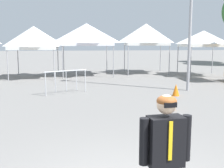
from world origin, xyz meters
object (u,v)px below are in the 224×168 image
at_px(canopy_tent_behind_left, 86,35).
at_px(canopy_tent_far_left, 203,39).
at_px(traffic_cone_lot_center, 176,90).
at_px(canopy_tent_left_of_center, 34,38).
at_px(crowd_barrier_mid_lot, 66,77).
at_px(canopy_tent_behind_right, 146,35).
at_px(traffic_cone_near_barrier, 170,104).
at_px(person_foreground, 165,156).

distance_m(canopy_tent_behind_left, canopy_tent_far_left, 8.13).
bearing_deg(canopy_tent_behind_left, traffic_cone_lot_center, -65.76).
relative_size(canopy_tent_left_of_center, crowd_barrier_mid_lot, 1.79).
bearing_deg(traffic_cone_lot_center, canopy_tent_far_left, 57.98).
relative_size(canopy_tent_left_of_center, traffic_cone_lot_center, 6.31).
relative_size(canopy_tent_far_left, crowd_barrier_mid_lot, 1.66).
distance_m(canopy_tent_behind_left, canopy_tent_behind_right, 4.52).
distance_m(canopy_tent_far_left, crowd_barrier_mid_lot, 11.00).
xyz_separation_m(canopy_tent_behind_right, traffic_cone_near_barrier, (-1.84, -11.52, -2.66)).
bearing_deg(canopy_tent_behind_left, crowd_barrier_mid_lot, -99.09).
height_order(canopy_tent_behind_right, canopy_tent_far_left, canopy_tent_behind_right).
height_order(canopy_tent_behind_left, canopy_tent_behind_right, canopy_tent_behind_right).
xyz_separation_m(canopy_tent_far_left, crowd_barrier_mid_lot, (-9.16, -5.81, -1.81)).
bearing_deg(canopy_tent_left_of_center, canopy_tent_behind_left, 18.27).
xyz_separation_m(canopy_tent_left_of_center, crowd_barrier_mid_lot, (2.30, -5.99, -1.86)).
relative_size(canopy_tent_behind_right, canopy_tent_far_left, 1.18).
relative_size(canopy_tent_behind_right, traffic_cone_lot_center, 6.91).
relative_size(person_foreground, traffic_cone_near_barrier, 3.87).
distance_m(person_foreground, traffic_cone_near_barrier, 6.57).
distance_m(canopy_tent_behind_right, traffic_cone_near_barrier, 11.97).
height_order(canopy_tent_left_of_center, canopy_tent_far_left, canopy_tent_left_of_center).
distance_m(canopy_tent_left_of_center, person_foreground, 16.32).
xyz_separation_m(canopy_tent_behind_right, canopy_tent_far_left, (3.57, -2.10, -0.32)).
xyz_separation_m(canopy_tent_left_of_center, canopy_tent_behind_right, (7.89, 1.92, 0.28)).
bearing_deg(traffic_cone_lot_center, canopy_tent_left_of_center, 135.25).
bearing_deg(crowd_barrier_mid_lot, canopy_tent_behind_left, 80.91).
relative_size(person_foreground, traffic_cone_lot_center, 3.34).
bearing_deg(traffic_cone_lot_center, person_foreground, -110.34).
bearing_deg(canopy_tent_behind_right, crowd_barrier_mid_lot, -125.24).
height_order(canopy_tent_far_left, person_foreground, canopy_tent_far_left).
bearing_deg(traffic_cone_lot_center, crowd_barrier_mid_lot, 167.27).
bearing_deg(canopy_tent_far_left, canopy_tent_behind_right, 149.58).
bearing_deg(traffic_cone_near_barrier, canopy_tent_behind_right, 80.91).
bearing_deg(traffic_cone_near_barrier, canopy_tent_left_of_center, 122.22).
xyz_separation_m(canopy_tent_left_of_center, canopy_tent_far_left, (11.46, -0.17, -0.05)).
distance_m(canopy_tent_left_of_center, canopy_tent_far_left, 11.46).
relative_size(canopy_tent_behind_right, person_foreground, 2.07).
bearing_deg(traffic_cone_near_barrier, canopy_tent_behind_left, 103.65).
xyz_separation_m(canopy_tent_behind_left, crowd_barrier_mid_lot, (-1.14, -7.12, -2.11)).
relative_size(canopy_tent_left_of_center, person_foreground, 1.89).
xyz_separation_m(canopy_tent_behind_right, traffic_cone_lot_center, (-0.75, -9.00, -2.62)).
distance_m(canopy_tent_behind_left, person_foreground, 17.00).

